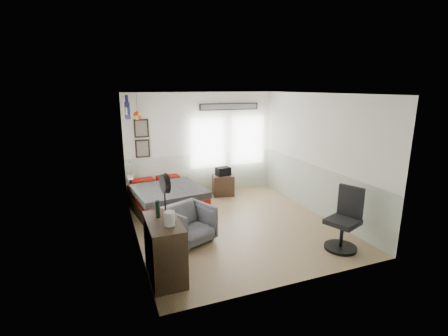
{
  "coord_description": "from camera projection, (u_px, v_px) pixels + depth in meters",
  "views": [
    {
      "loc": [
        -2.5,
        -5.83,
        2.82
      ],
      "look_at": [
        -0.1,
        0.4,
        1.15
      ],
      "focal_mm": 26.0,
      "sensor_mm": 36.0,
      "label": 1
    }
  ],
  "objects": [
    {
      "name": "stand_fan",
      "position": [
        165.0,
        184.0,
        4.64
      ],
      "size": [
        0.12,
        0.3,
        0.73
      ],
      "rotation": [
        0.0,
        0.0,
        0.15
      ],
      "color": "black",
      "rests_on": "dresser"
    },
    {
      "name": "nightstand",
      "position": [
        223.0,
        185.0,
        8.68
      ],
      "size": [
        0.62,
        0.53,
        0.54
      ],
      "primitive_type": "cube",
      "rotation": [
        0.0,
        0.0,
        -0.2
      ],
      "color": "#322113",
      "rests_on": "ground_plane"
    },
    {
      "name": "dresser",
      "position": [
        165.0,
        249.0,
        4.89
      ],
      "size": [
        0.48,
        1.0,
        0.9
      ],
      "primitive_type": "cube",
      "color": "#322113",
      "rests_on": "ground_plane"
    },
    {
      "name": "wall_decor",
      "position": [
        161.0,
        118.0,
        7.71
      ],
      "size": [
        3.55,
        1.32,
        1.44
      ],
      "color": "black",
      "rests_on": "room_shell"
    },
    {
      "name": "task_chair",
      "position": [
        344.0,
        224.0,
        5.74
      ],
      "size": [
        0.65,
        0.65,
        1.13
      ],
      "rotation": [
        0.0,
        0.0,
        0.36
      ],
      "color": "black",
      "rests_on": "ground_plane"
    },
    {
      "name": "room_shell",
      "position": [
        229.0,
        148.0,
        6.59
      ],
      "size": [
        4.02,
        4.52,
        2.71
      ],
      "color": "beige",
      "rests_on": "ground_plane"
    },
    {
      "name": "kettle",
      "position": [
        170.0,
        218.0,
        4.61
      ],
      "size": [
        0.18,
        0.16,
        0.21
      ],
      "rotation": [
        0.0,
        0.0,
        0.11
      ],
      "color": "silver",
      "rests_on": "dresser"
    },
    {
      "name": "ground_plane",
      "position": [
        235.0,
        225.0,
        6.84
      ],
      "size": [
        4.0,
        4.5,
        0.01
      ],
      "primitive_type": "cube",
      "color": "#927751"
    },
    {
      "name": "black_bag",
      "position": [
        223.0,
        171.0,
        8.58
      ],
      "size": [
        0.4,
        0.29,
        0.22
      ],
      "primitive_type": "cube",
      "rotation": [
        0.0,
        0.0,
        0.16
      ],
      "color": "black",
      "rests_on": "nightstand"
    },
    {
      "name": "bed",
      "position": [
        166.0,
        199.0,
        7.46
      ],
      "size": [
        1.63,
        2.14,
        0.63
      ],
      "rotation": [
        0.0,
        0.0,
        0.13
      ],
      "color": "#322113",
      "rests_on": "ground_plane"
    },
    {
      "name": "bottle",
      "position": [
        158.0,
        209.0,
        4.88
      ],
      "size": [
        0.07,
        0.07,
        0.27
      ],
      "primitive_type": "cylinder",
      "color": "black",
      "rests_on": "dresser"
    },
    {
      "name": "armchair",
      "position": [
        190.0,
        224.0,
        6.01
      ],
      "size": [
        1.0,
        1.01,
        0.71
      ],
      "primitive_type": "imported",
      "rotation": [
        0.0,
        0.0,
        0.41
      ],
      "color": "slate",
      "rests_on": "ground_plane"
    }
  ]
}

